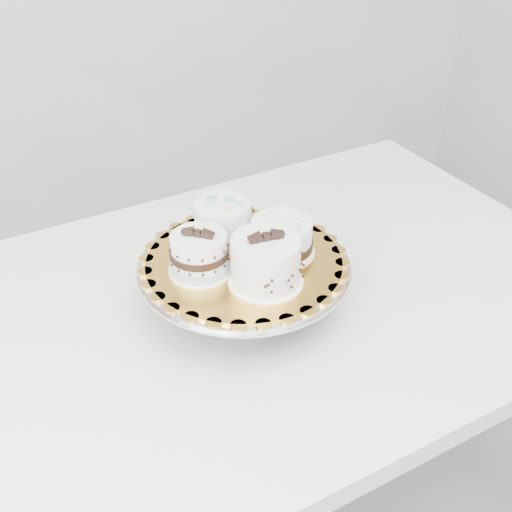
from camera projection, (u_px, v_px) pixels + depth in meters
name	position (u px, v px, depth m)	size (l,w,h in m)	color
table	(267.00, 321.00, 1.23)	(1.32, 0.95, 0.75)	silver
cake_stand	(244.00, 277.00, 1.11)	(0.36, 0.36, 0.10)	gray
cake_board	(244.00, 261.00, 1.09)	(0.33, 0.33, 0.00)	orange
cake_swirl	(266.00, 262.00, 1.02)	(0.12, 0.12, 0.10)	white
cake_banded	(199.00, 255.00, 1.05)	(0.13, 0.13, 0.08)	white
cake_dots	(223.00, 221.00, 1.12)	(0.12, 0.12, 0.07)	white
cake_ribbon	(282.00, 238.00, 1.09)	(0.13, 0.13, 0.06)	white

